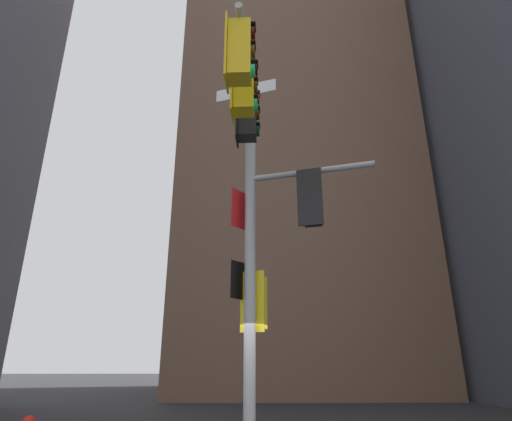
{
  "coord_description": "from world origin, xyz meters",
  "views": [
    {
      "loc": [
        -0.06,
        -7.82,
        1.86
      ],
      "look_at": [
        0.11,
        -0.05,
        4.68
      ],
      "focal_mm": 29.09,
      "sensor_mm": 36.0,
      "label": 1
    }
  ],
  "objects": [
    {
      "name": "building_mid_block",
      "position": [
        3.13,
        20.65,
        18.25
      ],
      "size": [
        14.62,
        14.62,
        36.49
      ],
      "primitive_type": "cube",
      "color": "brown",
      "rests_on": "ground"
    },
    {
      "name": "signal_pole_assembly",
      "position": [
        0.13,
        -0.75,
        4.84
      ],
      "size": [
        3.13,
        3.64,
        8.04
      ],
      "color": "#9EA0A3",
      "rests_on": "ground"
    }
  ]
}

